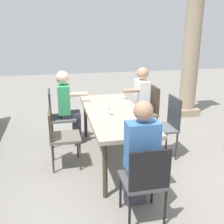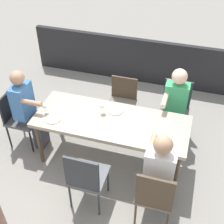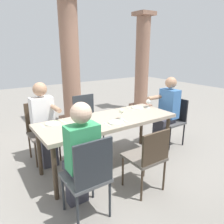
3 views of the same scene
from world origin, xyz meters
TOP-DOWN VIEW (x-y plane):
  - ground_plane at (0.00, 0.00)m, footprint 16.00×16.00m
  - dining_table at (0.00, 0.00)m, footprint 2.09×0.81m
  - chair_west_north at (-0.77, 0.83)m, footprint 0.44×0.44m
  - chair_west_south at (-0.77, -0.83)m, footprint 0.44×0.44m
  - chair_mid_north at (0.07, 0.83)m, footprint 0.44×0.44m
  - chair_mid_south at (0.07, -0.82)m, footprint 0.44×0.44m
  - chair_head_east at (1.46, 0.00)m, footprint 0.44×0.44m
  - diner_woman_green at (-0.77, -0.64)m, footprint 0.35×0.50m
  - diner_man_white at (-0.77, 0.63)m, footprint 0.35×0.50m
  - diner_guest_third at (1.27, 0.00)m, footprint 0.49×0.35m
  - stone_column_centre at (0.37, 2.16)m, footprint 0.55×0.55m
  - stone_column_far at (2.55, 2.16)m, footprint 0.50×0.50m
  - plate_0 at (-0.76, 0.24)m, footprint 0.21×0.21m
  - fork_0 at (-0.91, 0.24)m, footprint 0.02×0.17m
  - spoon_0 at (-0.61, 0.24)m, footprint 0.03×0.17m
  - plate_1 at (-0.00, -0.21)m, footprint 0.23×0.23m
  - wine_glass_1 at (0.17, -0.11)m, footprint 0.08×0.08m
  - fork_1 at (-0.15, -0.21)m, footprint 0.02×0.17m
  - spoon_1 at (0.15, -0.21)m, footprint 0.02×0.17m
  - plate_2 at (0.76, 0.21)m, footprint 0.22×0.22m
  - wine_glass_2 at (0.91, 0.11)m, footprint 0.08×0.08m
  - fork_2 at (0.61, 0.21)m, footprint 0.03×0.17m
  - spoon_2 at (0.91, 0.21)m, footprint 0.03×0.17m

SIDE VIEW (x-z plane):
  - ground_plane at x=0.00m, z-range 0.00..0.00m
  - chair_mid_south at x=0.07m, z-range 0.08..0.94m
  - chair_head_east at x=1.46m, z-range 0.07..0.95m
  - chair_west_north at x=-0.77m, z-range 0.06..1.00m
  - chair_west_south at x=-0.77m, z-range 0.07..1.03m
  - chair_mid_north at x=0.07m, z-range 0.07..1.03m
  - diner_guest_third at x=1.27m, z-range 0.05..1.35m
  - diner_woman_green at x=-0.77m, z-range 0.05..1.34m
  - diner_man_white at x=-0.77m, z-range 0.05..1.35m
  - dining_table at x=0.00m, z-range 0.32..1.09m
  - fork_0 at x=-0.91m, z-range 0.77..0.78m
  - spoon_0 at x=-0.61m, z-range 0.77..0.78m
  - fork_1 at x=-0.15m, z-range 0.77..0.78m
  - spoon_1 at x=0.15m, z-range 0.77..0.78m
  - fork_2 at x=0.61m, z-range 0.77..0.78m
  - spoon_2 at x=0.91m, z-range 0.77..0.78m
  - plate_1 at x=0.00m, z-range 0.77..0.79m
  - plate_2 at x=0.76m, z-range 0.77..0.79m
  - plate_0 at x=-0.76m, z-range 0.77..0.79m
  - wine_glass_2 at x=0.91m, z-range 0.81..0.96m
  - wine_glass_1 at x=0.17m, z-range 0.81..0.97m
  - stone_column_far at x=2.55m, z-range -0.02..2.69m
  - stone_column_centre at x=0.37m, z-range -0.02..2.90m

